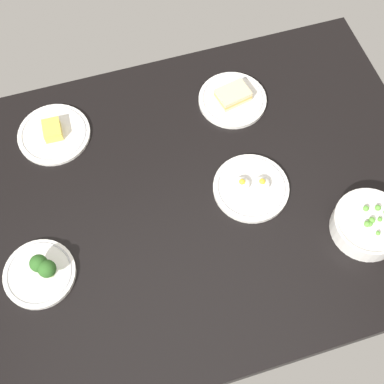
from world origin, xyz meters
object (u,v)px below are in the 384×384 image
object	(u,v)px
plate_cheese	(54,133)
bowl_peas	(368,224)
plate_eggs	(251,187)
plate_sandwich	(233,99)
plate_broccoli	(40,272)

from	to	relation	value
plate_cheese	bowl_peas	bearing A→B (deg)	-36.08
plate_eggs	plate_cheese	bearing A→B (deg)	145.55
plate_eggs	bowl_peas	bearing A→B (deg)	-39.09
bowl_peas	plate_cheese	distance (cm)	87.26
bowl_peas	plate_sandwich	world-z (taller)	bowl_peas
plate_eggs	plate_broccoli	bearing A→B (deg)	-172.67
bowl_peas	plate_sandwich	xyz separation A→B (cm)	(-19.10, 47.95, -1.83)
bowl_peas	plate_sandwich	size ratio (longest dim) A/B	0.92
plate_broccoli	plate_cheese	xyz separation A→B (cm)	(10.02, 39.34, -1.01)
bowl_peas	plate_eggs	distance (cm)	30.74
plate_eggs	plate_cheese	world-z (taller)	plate_eggs
plate_cheese	plate_sandwich	bearing A→B (deg)	-3.81
plate_broccoli	plate_sandwich	xyz separation A→B (cm)	(61.42, 35.91, -0.67)
plate_broccoli	bowl_peas	bearing A→B (deg)	-8.50
bowl_peas	plate_broccoli	bearing A→B (deg)	171.50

